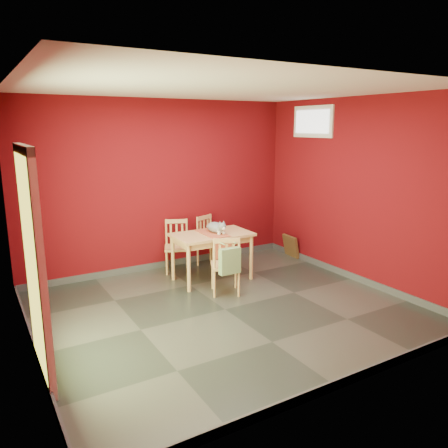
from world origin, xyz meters
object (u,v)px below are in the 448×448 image
dining_table (212,239)px  cat (216,225)px  picture_frame (291,246)px  chair_near (226,264)px  tote_bag (230,261)px  chair_far_right (210,240)px  chair_far_left (177,245)px

dining_table → cat: 0.21m
picture_frame → chair_near: bearing=-153.9°
chair_near → tote_bag: size_ratio=1.99×
dining_table → cat: bearing=16.1°
chair_far_right → tote_bag: (-0.49, -1.45, 0.11)m
chair_far_left → cat: bearing=-60.6°
chair_near → cat: 0.76m
cat → picture_frame: 1.85m
chair_far_left → picture_frame: size_ratio=2.10×
chair_far_left → chair_near: bearing=-82.6°
chair_far_left → picture_frame: bearing=-8.7°
chair_near → tote_bag: 0.23m
tote_bag → cat: (0.25, 0.81, 0.29)m
dining_table → chair_near: bearing=-101.1°
dining_table → picture_frame: 1.87m
chair_far_left → chair_near: (0.16, -1.25, 0.00)m
dining_table → tote_bag: (-0.17, -0.79, -0.09)m
chair_near → chair_far_left: bearing=97.4°
tote_bag → cat: bearing=73.0°
chair_far_left → dining_table: bearing=-66.9°
chair_far_right → picture_frame: (1.46, -0.32, -0.23)m
picture_frame → cat: bearing=-169.6°
chair_far_left → cat: cat is taller
chair_far_right → chair_near: size_ratio=1.00×
cat → chair_far_left: bearing=113.3°
chair_far_right → chair_far_left: bearing=-179.6°
tote_bag → picture_frame: bearing=29.9°
cat → picture_frame: size_ratio=1.10×
tote_bag → picture_frame: tote_bag is taller
dining_table → tote_bag: bearing=-102.2°
chair_near → picture_frame: size_ratio=2.12×
chair_far_left → chair_far_right: chair_far_right is taller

